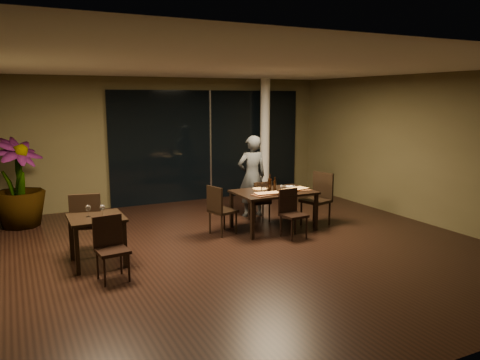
% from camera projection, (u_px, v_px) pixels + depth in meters
% --- Properties ---
extents(ground, '(8.00, 8.00, 0.00)m').
position_uv_depth(ground, '(246.00, 247.00, 7.98)').
color(ground, black).
rests_on(ground, ground).
extents(wall_back, '(8.00, 0.10, 3.00)m').
position_uv_depth(wall_back, '(170.00, 141.00, 11.30)').
color(wall_back, '#453F25').
rests_on(wall_back, ground).
extents(wall_front, '(8.00, 0.10, 3.00)m').
position_uv_depth(wall_front, '(454.00, 214.00, 4.14)').
color(wall_front, '#453F25').
rests_on(wall_front, ground).
extents(wall_right, '(0.10, 8.00, 3.00)m').
position_uv_depth(wall_right, '(424.00, 149.00, 9.49)').
color(wall_right, '#453F25').
rests_on(wall_right, ground).
extents(ceiling, '(8.00, 8.00, 0.04)m').
position_uv_depth(ceiling, '(247.00, 66.00, 7.46)').
color(ceiling, silver).
rests_on(ceiling, wall_back).
extents(window_panel, '(5.00, 0.06, 2.70)m').
position_uv_depth(window_panel, '(210.00, 145.00, 11.68)').
color(window_panel, black).
rests_on(window_panel, ground).
extents(column, '(0.24, 0.24, 3.00)m').
position_uv_depth(column, '(265.00, 138.00, 11.99)').
color(column, white).
rests_on(column, ground).
extents(main_table, '(1.50, 1.00, 0.75)m').
position_uv_depth(main_table, '(273.00, 195.00, 9.01)').
color(main_table, black).
rests_on(main_table, ground).
extents(side_table, '(0.80, 0.80, 0.75)m').
position_uv_depth(side_table, '(97.00, 225.00, 7.09)').
color(side_table, black).
rests_on(side_table, ground).
extents(chair_main_far, '(0.43, 0.43, 0.85)m').
position_uv_depth(chair_main_far, '(261.00, 199.00, 9.57)').
color(chair_main_far, black).
rests_on(chair_main_far, ground).
extents(chair_main_near, '(0.44, 0.44, 0.88)m').
position_uv_depth(chair_main_near, '(291.00, 210.00, 8.53)').
color(chair_main_near, black).
rests_on(chair_main_near, ground).
extents(chair_main_left, '(0.53, 0.53, 0.93)m').
position_uv_depth(chair_main_left, '(219.00, 208.00, 8.64)').
color(chair_main_left, black).
rests_on(chair_main_left, ground).
extents(chair_main_right, '(0.60, 0.60, 1.05)m').
position_uv_depth(chair_main_right, '(319.00, 196.00, 9.35)').
color(chair_main_right, black).
rests_on(chair_main_right, ground).
extents(chair_side_far, '(0.57, 0.57, 1.04)m').
position_uv_depth(chair_side_far, '(86.00, 220.00, 7.50)').
color(chair_side_far, black).
rests_on(chair_side_far, ground).
extents(chair_side_near, '(0.46, 0.46, 0.89)m').
position_uv_depth(chair_side_near, '(110.00, 244.00, 6.53)').
color(chair_side_near, black).
rests_on(chair_side_near, ground).
extents(diner, '(0.62, 0.45, 1.74)m').
position_uv_depth(diner, '(252.00, 176.00, 9.96)').
color(diner, '#2F3234').
rests_on(diner, ground).
extents(potted_plant, '(1.35, 1.35, 1.76)m').
position_uv_depth(potted_plant, '(18.00, 183.00, 9.13)').
color(potted_plant, '#1C4A18').
rests_on(potted_plant, ground).
extents(pizza_board_left, '(0.61, 0.38, 0.01)m').
position_uv_depth(pizza_board_left, '(267.00, 194.00, 8.66)').
color(pizza_board_left, '#422315').
rests_on(pizza_board_left, main_table).
extents(pizza_board_right, '(0.61, 0.35, 0.01)m').
position_uv_depth(pizza_board_right, '(295.00, 190.00, 9.05)').
color(pizza_board_right, '#4F2D19').
rests_on(pizza_board_right, main_table).
extents(oblong_pizza_left, '(0.46, 0.23, 0.02)m').
position_uv_depth(oblong_pizza_left, '(267.00, 193.00, 8.65)').
color(oblong_pizza_left, maroon).
rests_on(oblong_pizza_left, pizza_board_left).
extents(oblong_pizza_right, '(0.56, 0.36, 0.02)m').
position_uv_depth(oblong_pizza_right, '(295.00, 189.00, 9.05)').
color(oblong_pizza_right, maroon).
rests_on(oblong_pizza_right, pizza_board_right).
extents(round_pizza, '(0.28, 0.28, 0.01)m').
position_uv_depth(round_pizza, '(260.00, 189.00, 9.15)').
color(round_pizza, '#B02D13').
rests_on(round_pizza, main_table).
extents(bottle_a, '(0.07, 0.07, 0.30)m').
position_uv_depth(bottle_a, '(270.00, 183.00, 8.99)').
color(bottle_a, black).
rests_on(bottle_a, main_table).
extents(bottle_b, '(0.06, 0.06, 0.27)m').
position_uv_depth(bottle_b, '(275.00, 184.00, 8.98)').
color(bottle_b, black).
rests_on(bottle_b, main_table).
extents(bottle_c, '(0.07, 0.07, 0.31)m').
position_uv_depth(bottle_c, '(270.00, 182.00, 9.09)').
color(bottle_c, black).
rests_on(bottle_c, main_table).
extents(tumbler_left, '(0.07, 0.07, 0.09)m').
position_uv_depth(tumbler_left, '(263.00, 189.00, 8.93)').
color(tumbler_left, white).
rests_on(tumbler_left, main_table).
extents(tumbler_right, '(0.07, 0.07, 0.09)m').
position_uv_depth(tumbler_right, '(282.00, 187.00, 9.17)').
color(tumbler_right, white).
rests_on(tumbler_right, main_table).
extents(napkin_near, '(0.20, 0.15, 0.01)m').
position_uv_depth(napkin_near, '(301.00, 189.00, 9.20)').
color(napkin_near, white).
rests_on(napkin_near, main_table).
extents(napkin_far, '(0.20, 0.14, 0.01)m').
position_uv_depth(napkin_far, '(291.00, 186.00, 9.43)').
color(napkin_far, white).
rests_on(napkin_far, main_table).
extents(wine_glass_a, '(0.08, 0.08, 0.17)m').
position_uv_depth(wine_glass_a, '(88.00, 211.00, 7.04)').
color(wine_glass_a, white).
rests_on(wine_glass_a, side_table).
extents(wine_glass_b, '(0.07, 0.07, 0.17)m').
position_uv_depth(wine_glass_b, '(103.00, 211.00, 7.07)').
color(wine_glass_b, white).
rests_on(wine_glass_b, side_table).
extents(side_napkin, '(0.20, 0.14, 0.01)m').
position_uv_depth(side_napkin, '(103.00, 218.00, 6.95)').
color(side_napkin, silver).
rests_on(side_napkin, side_table).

